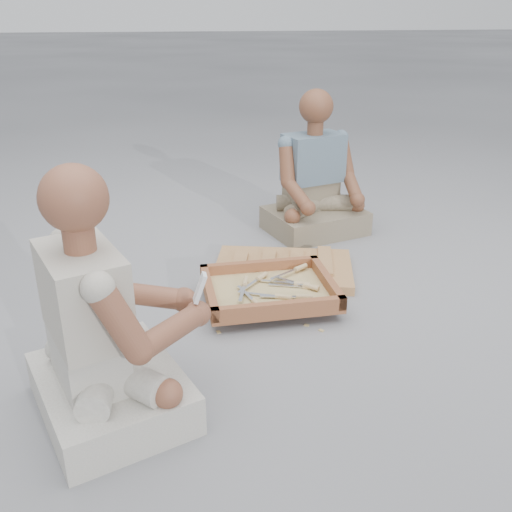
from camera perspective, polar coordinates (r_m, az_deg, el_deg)
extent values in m
plane|color=gray|center=(2.22, 2.56, -8.76)|extent=(60.00, 60.00, 0.00)
cube|color=#8F5E37|center=(2.77, 2.74, -1.30)|extent=(0.74, 0.58, 0.04)
cube|color=brown|center=(2.47, 1.31, -3.76)|extent=(0.57, 0.46, 0.02)
cube|color=brown|center=(2.64, 0.39, -1.06)|extent=(0.55, 0.05, 0.06)
cube|color=brown|center=(2.28, 2.39, -5.28)|extent=(0.55, 0.05, 0.06)
cube|color=brown|center=(2.52, 7.09, -2.50)|extent=(0.05, 0.44, 0.06)
cube|color=brown|center=(2.42, -4.71, -3.53)|extent=(0.05, 0.44, 0.06)
cube|color=#D0BF7A|center=(2.47, 1.31, -3.51)|extent=(0.50, 0.39, 0.01)
cube|color=silver|center=(2.41, 0.21, -3.84)|extent=(0.14, 0.07, 0.00)
cylinder|color=#A57957|center=(2.39, 2.78, -4.13)|extent=(0.07, 0.05, 0.02)
cube|color=silver|center=(2.52, 2.15, -2.59)|extent=(0.15, 0.07, 0.00)
cylinder|color=#A57957|center=(2.50, 4.64, -2.81)|extent=(0.07, 0.05, 0.02)
cube|color=silver|center=(2.41, -1.02, -3.73)|extent=(0.06, 0.15, 0.00)
cylinder|color=#A57957|center=(2.33, 0.15, -4.85)|extent=(0.04, 0.07, 0.02)
cube|color=silver|center=(2.47, -0.78, -3.00)|extent=(0.11, 0.12, 0.00)
cylinder|color=#A57957|center=(2.55, 0.58, -2.07)|extent=(0.06, 0.07, 0.02)
cube|color=silver|center=(2.39, 2.22, -4.06)|extent=(0.15, 0.04, 0.00)
cylinder|color=#A57957|center=(2.40, 4.85, -4.10)|extent=(0.07, 0.04, 0.02)
cube|color=silver|center=(2.56, 2.74, -1.83)|extent=(0.13, 0.09, 0.00)
cylinder|color=#A57957|center=(2.63, 4.48, -1.15)|extent=(0.07, 0.06, 0.02)
cube|color=silver|center=(2.49, 2.97, -2.96)|extent=(0.15, 0.06, 0.00)
cylinder|color=#A57957|center=(2.49, 5.50, -3.12)|extent=(0.07, 0.04, 0.02)
cube|color=silver|center=(2.52, 3.32, -2.48)|extent=(0.12, 0.11, 0.00)
cylinder|color=#A57957|center=(2.47, 5.53, -3.09)|extent=(0.07, 0.06, 0.02)
cube|color=silver|center=(2.40, -1.39, -3.74)|extent=(0.05, 0.15, 0.00)
cylinder|color=#A57957|center=(2.50, -1.08, -2.58)|extent=(0.04, 0.07, 0.02)
cube|color=#D0BF7A|center=(2.66, 6.31, -3.01)|extent=(0.02, 0.02, 0.00)
cube|color=#D0BF7A|center=(2.77, -2.84, -1.76)|extent=(0.02, 0.02, 0.00)
cube|color=#D0BF7A|center=(2.34, 5.08, -6.92)|extent=(0.02, 0.02, 0.00)
cube|color=#D0BF7A|center=(2.31, 6.55, -7.41)|extent=(0.02, 0.02, 0.00)
cube|color=#D0BF7A|center=(2.59, 3.53, -3.72)|extent=(0.02, 0.02, 0.00)
cube|color=#D0BF7A|center=(2.77, 1.34, -1.72)|extent=(0.02, 0.02, 0.00)
cube|color=#D0BF7A|center=(2.70, -1.94, -2.42)|extent=(0.02, 0.02, 0.00)
cube|color=#D0BF7A|center=(2.56, 0.29, -3.98)|extent=(0.02, 0.02, 0.00)
cube|color=#D0BF7A|center=(2.57, 0.59, -3.86)|extent=(0.02, 0.02, 0.00)
cube|color=#D0BF7A|center=(2.83, 3.73, -1.26)|extent=(0.02, 0.02, 0.00)
cube|color=#D0BF7A|center=(2.29, -3.76, -7.60)|extent=(0.02, 0.02, 0.00)
cube|color=#D0BF7A|center=(2.71, 1.69, -2.37)|extent=(0.02, 0.02, 0.00)
cube|color=#D0BF7A|center=(2.57, 5.38, -4.05)|extent=(0.02, 0.02, 0.00)
cube|color=#D0BF7A|center=(2.71, 1.58, -2.34)|extent=(0.02, 0.02, 0.00)
cube|color=#D0BF7A|center=(2.60, -2.53, -3.59)|extent=(0.02, 0.02, 0.00)
cube|color=#D0BF7A|center=(2.43, -1.64, -5.64)|extent=(0.02, 0.02, 0.00)
cube|color=beige|center=(1.92, -14.25, -13.08)|extent=(0.58, 0.64, 0.13)
cube|color=beige|center=(1.82, -16.35, -9.75)|extent=(0.27, 0.33, 0.16)
cube|color=#ACA498|center=(1.72, -16.88, -3.65)|extent=(0.30, 0.37, 0.27)
sphere|color=brown|center=(1.62, -17.77, 5.54)|extent=(0.19, 0.19, 0.19)
sphere|color=brown|center=(1.92, -7.22, -4.37)|extent=(0.08, 0.08, 0.08)
sphere|color=brown|center=(1.83, -5.83, -5.75)|extent=(0.08, 0.08, 0.08)
cube|color=gray|center=(3.29, 5.89, 3.54)|extent=(0.61, 0.54, 0.13)
cube|color=gray|center=(3.28, 5.51, 6.21)|extent=(0.32, 0.25, 0.16)
cube|color=slate|center=(3.22, 5.74, 9.74)|extent=(0.36, 0.28, 0.26)
sphere|color=brown|center=(3.16, 6.04, 14.66)|extent=(0.18, 0.18, 0.18)
sphere|color=brown|center=(3.19, 10.11, 5.57)|extent=(0.08, 0.08, 0.08)
sphere|color=brown|center=(3.02, 5.22, 4.80)|extent=(0.08, 0.08, 0.08)
cube|color=silver|center=(1.79, -5.63, -3.19)|extent=(0.05, 0.04, 0.10)
cube|color=black|center=(1.78, -5.64, -2.94)|extent=(0.02, 0.03, 0.03)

